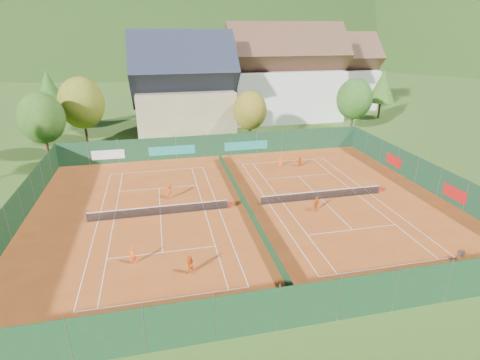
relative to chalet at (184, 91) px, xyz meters
name	(u,v)px	position (x,y,z in m)	size (l,w,h in m)	color
ground	(245,207)	(3.00, -30.00, -6.64)	(600.00, 600.00, 0.00)	#305119
clay_pad	(245,207)	(3.00, -30.00, -6.62)	(40.00, 32.00, 0.01)	#A84718
court_markings_left	(160,215)	(-5.00, -30.00, -6.61)	(11.03, 23.83, 0.00)	white
court_markings_right	(321,199)	(11.00, -30.00, -6.61)	(11.03, 23.83, 0.00)	white
tennis_net_left	(162,210)	(-4.85, -30.00, -6.12)	(13.30, 0.10, 1.02)	#59595B
tennis_net_right	(323,194)	(11.15, -30.00, -6.12)	(13.30, 0.10, 1.02)	#59595B
court_divider	(245,202)	(3.00, -30.00, -6.12)	(0.03, 28.80, 1.00)	#12331A
fence_north	(214,146)	(2.54, -14.01, -5.16)	(40.00, 0.10, 3.00)	#143920
fence_south	(310,305)	(3.00, -46.00, -5.12)	(40.00, 0.04, 3.00)	#14371B
fence_west	(14,214)	(-17.00, -30.00, -5.12)	(0.04, 32.00, 3.00)	#14371B
fence_east	(427,176)	(23.00, -29.95, -5.14)	(0.09, 32.00, 3.00)	#133621
chalet	(184,91)	(0.00, 0.00, 0.00)	(16.20, 12.00, 16.00)	#BEB186
hotel_block_a	(284,79)	(19.00, 6.00, 0.76)	(21.60, 11.00, 17.25)	silver
hotel_block_b	(334,76)	(33.00, 14.00, -0.01)	(17.28, 10.00, 15.50)	silver
tree_west_front	(41,118)	(-19.00, -10.00, -1.23)	(5.72, 5.72, 8.69)	#4C2C1B
tree_west_mid	(82,103)	(-15.00, -4.00, -0.56)	(6.44, 6.44, 9.78)	#463119
tree_west_back	(49,91)	(-21.00, 4.00, 0.11)	(5.60, 5.60, 10.00)	#483119
tree_center	(250,111)	(9.00, -8.00, -1.91)	(5.01, 5.01, 7.60)	#422E17
tree_east_front	(354,99)	(27.00, -6.00, -1.23)	(5.72, 5.72, 8.69)	#4D301B
tree_east_mid	(382,86)	(37.00, 2.00, -0.56)	(5.04, 5.04, 9.00)	#482919
tree_east_back	(325,78)	(29.00, 10.00, 0.12)	(7.15, 7.15, 10.86)	#4A331A
mountain_backdrop	(208,112)	(31.54, 203.48, -46.26)	(820.00, 530.00, 242.00)	black
ball_hopper	(461,254)	(16.57, -42.26, -6.07)	(0.34, 0.34, 0.80)	slate
loose_ball_0	(175,251)	(-4.06, -36.47, -6.59)	(0.07, 0.07, 0.07)	#CCD833
loose_ball_1	(363,278)	(8.42, -42.71, -6.59)	(0.07, 0.07, 0.07)	#CCD833
loose_ball_2	(275,189)	(7.16, -26.52, -6.59)	(0.07, 0.07, 0.07)	#CCD833
player_left_near	(133,256)	(-7.07, -37.47, -5.94)	(0.50, 0.33, 1.38)	#FA5516
player_left_mid	(190,265)	(-3.14, -39.67, -5.87)	(0.74, 0.57, 1.51)	#E65914
player_left_far	(169,191)	(-3.95, -26.43, -5.84)	(1.01, 0.58, 1.56)	#CA4E12
player_right_near	(316,204)	(9.35, -32.38, -5.90)	(0.85, 0.35, 1.45)	#E35D14
player_right_far_a	(280,162)	(10.03, -19.76, -6.01)	(0.60, 0.39, 1.23)	#FA5E16
player_right_far_b	(300,162)	(12.30, -20.44, -5.98)	(1.20, 0.38, 1.29)	#F15115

